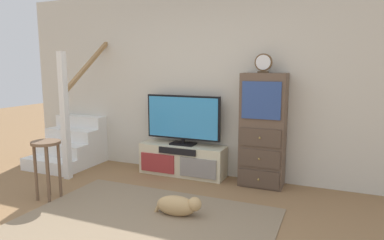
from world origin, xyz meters
TOP-DOWN VIEW (x-y plane):
  - back_wall at (0.00, 2.46)m, footprint 6.40×0.12m
  - area_rug at (0.00, 0.60)m, footprint 2.60×1.80m
  - media_console at (-0.30, 2.19)m, footprint 1.28×0.38m
  - television at (-0.30, 2.22)m, footprint 1.14×0.22m
  - side_cabinet at (0.87, 2.20)m, footprint 0.58×0.38m
  - desk_clock at (0.85, 2.19)m, footprint 0.22×0.08m
  - staircase at (-2.24, 2.20)m, footprint 1.00×1.36m
  - bar_stool_near at (-1.41, 0.71)m, footprint 0.34×0.34m
  - dog at (0.25, 0.90)m, footprint 0.54×0.24m

SIDE VIEW (x-z plane):
  - area_rug at x=0.00m, z-range 0.00..0.01m
  - dog at x=0.25m, z-range 0.00..0.23m
  - media_console at x=-0.30m, z-range 0.00..0.45m
  - staircase at x=-2.24m, z-range -0.73..1.47m
  - bar_stool_near at x=-1.41m, z-range 0.17..0.89m
  - side_cabinet at x=0.87m, z-range 0.00..1.51m
  - television at x=-0.30m, z-range 0.48..1.21m
  - back_wall at x=0.00m, z-range 0.00..2.70m
  - desk_clock at x=0.85m, z-range 1.51..1.76m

